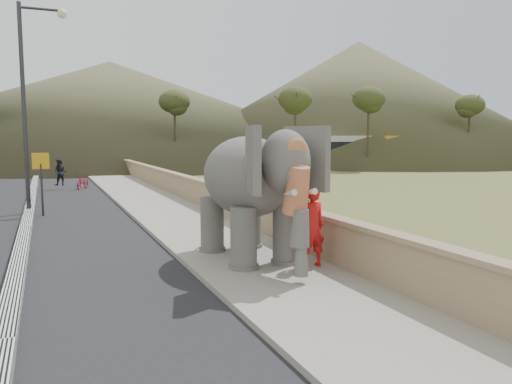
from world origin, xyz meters
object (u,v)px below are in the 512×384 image
Objects in this scene: elephant_and_man at (248,194)px; motorcyclist at (73,178)px; lamppost at (32,87)px; cow at (302,189)px.

elephant_and_man is 19.51m from motorcyclist.
lamppost is 10.03m from motorcyclist.
elephant_and_man is at bearing -65.49° from lamppost.
elephant_and_man reaches higher than cow.
lamppost reaches higher than motorcyclist.
cow is 11.81m from elephant_and_man.
lamppost is 1.87× the size of elephant_and_man.
lamppost is at bearing 124.97° from cow.
cow is 0.32× the size of elephant_and_man.
elephant_and_man reaches higher than motorcyclist.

